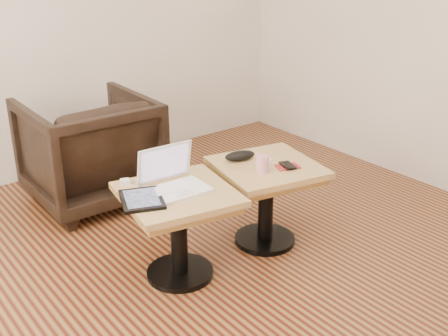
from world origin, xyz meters
TOP-DOWN VIEW (x-y plane):
  - room_shell at (0.00, 0.00)m, footprint 4.52×4.52m
  - side_table_left at (0.20, 0.52)m, footprint 0.62×0.62m
  - side_table_right at (0.78, 0.51)m, footprint 0.63×0.63m
  - laptop at (0.20, 0.55)m, footprint 0.31×0.26m
  - tablet at (0.00, 0.53)m, footprint 0.27×0.30m
  - charging_adapter at (0.03, 0.75)m, footprint 0.05×0.05m
  - glasses_case at (0.70, 0.65)m, footprint 0.19×0.12m
  - striped_cup at (0.69, 0.45)m, footprint 0.08×0.08m
  - earbuds_tangle at (0.82, 0.54)m, footprint 0.08×0.05m
  - phone_on_sleeve at (0.85, 0.41)m, footprint 0.15×0.12m
  - armchair at (0.24, 1.63)m, footprint 0.77×0.79m

SIDE VIEW (x-z plane):
  - armchair at x=0.24m, z-range 0.00..0.71m
  - side_table_left at x=0.20m, z-range 0.12..0.61m
  - side_table_right at x=0.78m, z-range 0.12..0.61m
  - phone_on_sleeve at x=0.85m, z-range 0.48..0.50m
  - earbuds_tangle at x=0.82m, z-range 0.48..0.50m
  - tablet at x=0.00m, z-range 0.48..0.50m
  - charging_adapter at x=0.03m, z-range 0.49..0.51m
  - glasses_case at x=0.70m, z-range 0.49..0.54m
  - laptop at x=0.20m, z-range 0.42..0.64m
  - striped_cup at x=0.69m, z-range 0.49..0.58m
  - room_shell at x=0.00m, z-range 0.00..2.71m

